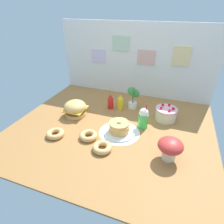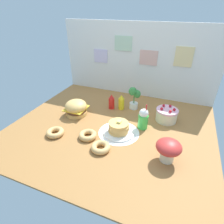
{
  "view_description": "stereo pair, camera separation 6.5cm",
  "coord_description": "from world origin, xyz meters",
  "px_view_note": "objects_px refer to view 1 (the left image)",
  "views": [
    {
      "loc": [
        0.6,
        -1.66,
        1.25
      ],
      "look_at": [
        -0.01,
        0.06,
        0.17
      ],
      "focal_mm": 29.33,
      "sensor_mm": 36.0,
      "label": 1
    },
    {
      "loc": [
        0.67,
        -1.64,
        1.25
      ],
      "look_at": [
        -0.01,
        0.06,
        0.17
      ],
      "focal_mm": 29.33,
      "sensor_mm": 36.0,
      "label": 2
    }
  ],
  "objects_px": {
    "donut_pink_glaze": "(55,134)",
    "mushroom_stool": "(170,147)",
    "cream_soda_cup": "(143,118)",
    "mustard_bottle": "(120,102)",
    "layer_cake": "(166,114)",
    "pancake_stack": "(119,128)",
    "ketchup_bottle": "(111,102)",
    "donut_chocolate": "(89,136)",
    "donut_vanilla": "(102,147)",
    "burger": "(75,108)",
    "potted_plant": "(133,97)"
  },
  "relations": [
    {
      "from": "mustard_bottle",
      "to": "potted_plant",
      "type": "height_order",
      "value": "potted_plant"
    },
    {
      "from": "mustard_bottle",
      "to": "donut_chocolate",
      "type": "height_order",
      "value": "mustard_bottle"
    },
    {
      "from": "layer_cake",
      "to": "donut_pink_glaze",
      "type": "distance_m",
      "value": 1.33
    },
    {
      "from": "donut_pink_glaze",
      "to": "potted_plant",
      "type": "height_order",
      "value": "potted_plant"
    },
    {
      "from": "burger",
      "to": "mushroom_stool",
      "type": "relative_size",
      "value": 1.21
    },
    {
      "from": "layer_cake",
      "to": "donut_chocolate",
      "type": "relative_size",
      "value": 1.34
    },
    {
      "from": "pancake_stack",
      "to": "cream_soda_cup",
      "type": "bearing_deg",
      "value": 41.39
    },
    {
      "from": "burger",
      "to": "mushroom_stool",
      "type": "distance_m",
      "value": 1.27
    },
    {
      "from": "mustard_bottle",
      "to": "mushroom_stool",
      "type": "bearing_deg",
      "value": -46.76
    },
    {
      "from": "donut_chocolate",
      "to": "potted_plant",
      "type": "bearing_deg",
      "value": 71.13
    },
    {
      "from": "ketchup_bottle",
      "to": "donut_vanilla",
      "type": "relative_size",
      "value": 1.08
    },
    {
      "from": "burger",
      "to": "donut_chocolate",
      "type": "bearing_deg",
      "value": -45.72
    },
    {
      "from": "pancake_stack",
      "to": "mushroom_stool",
      "type": "xyz_separation_m",
      "value": [
        0.55,
        -0.23,
        0.07
      ]
    },
    {
      "from": "potted_plant",
      "to": "ketchup_bottle",
      "type": "bearing_deg",
      "value": -157.63
    },
    {
      "from": "pancake_stack",
      "to": "donut_chocolate",
      "type": "relative_size",
      "value": 1.83
    },
    {
      "from": "donut_pink_glaze",
      "to": "mushroom_stool",
      "type": "xyz_separation_m",
      "value": [
        1.19,
        0.07,
        0.11
      ]
    },
    {
      "from": "burger",
      "to": "mushroom_stool",
      "type": "bearing_deg",
      "value": -18.43
    },
    {
      "from": "burger",
      "to": "ketchup_bottle",
      "type": "height_order",
      "value": "ketchup_bottle"
    },
    {
      "from": "mushroom_stool",
      "to": "layer_cake",
      "type": "bearing_deg",
      "value": 98.05
    },
    {
      "from": "potted_plant",
      "to": "layer_cake",
      "type": "bearing_deg",
      "value": -18.22
    },
    {
      "from": "mustard_bottle",
      "to": "donut_vanilla",
      "type": "bearing_deg",
      "value": -84.35
    },
    {
      "from": "burger",
      "to": "donut_vanilla",
      "type": "bearing_deg",
      "value": -40.94
    },
    {
      "from": "ketchup_bottle",
      "to": "mushroom_stool",
      "type": "xyz_separation_m",
      "value": [
        0.84,
        -0.72,
        0.04
      ]
    },
    {
      "from": "ketchup_bottle",
      "to": "donut_chocolate",
      "type": "relative_size",
      "value": 1.08
    },
    {
      "from": "layer_cake",
      "to": "donut_vanilla",
      "type": "xyz_separation_m",
      "value": [
        -0.53,
        -0.78,
        -0.05
      ]
    },
    {
      "from": "ketchup_bottle",
      "to": "donut_vanilla",
      "type": "height_order",
      "value": "ketchup_bottle"
    },
    {
      "from": "mustard_bottle",
      "to": "donut_pink_glaze",
      "type": "bearing_deg",
      "value": -120.49
    },
    {
      "from": "ketchup_bottle",
      "to": "donut_chocolate",
      "type": "distance_m",
      "value": 0.7
    },
    {
      "from": "layer_cake",
      "to": "ketchup_bottle",
      "type": "distance_m",
      "value": 0.74
    },
    {
      "from": "donut_pink_glaze",
      "to": "ketchup_bottle",
      "type": "bearing_deg",
      "value": 65.73
    },
    {
      "from": "burger",
      "to": "cream_soda_cup",
      "type": "height_order",
      "value": "cream_soda_cup"
    },
    {
      "from": "cream_soda_cup",
      "to": "donut_pink_glaze",
      "type": "xyz_separation_m",
      "value": [
        -0.86,
        -0.49,
        -0.09
      ]
    },
    {
      "from": "burger",
      "to": "ketchup_bottle",
      "type": "relative_size",
      "value": 1.33
    },
    {
      "from": "potted_plant",
      "to": "cream_soda_cup",
      "type": "bearing_deg",
      "value": -60.89
    },
    {
      "from": "ketchup_bottle",
      "to": "potted_plant",
      "type": "height_order",
      "value": "potted_plant"
    },
    {
      "from": "cream_soda_cup",
      "to": "donut_pink_glaze",
      "type": "height_order",
      "value": "cream_soda_cup"
    },
    {
      "from": "mustard_bottle",
      "to": "donut_pink_glaze",
      "type": "relative_size",
      "value": 1.08
    },
    {
      "from": "layer_cake",
      "to": "potted_plant",
      "type": "bearing_deg",
      "value": 161.78
    },
    {
      "from": "donut_chocolate",
      "to": "potted_plant",
      "type": "distance_m",
      "value": 0.87
    },
    {
      "from": "pancake_stack",
      "to": "donut_pink_glaze",
      "type": "bearing_deg",
      "value": -155.4
    },
    {
      "from": "layer_cake",
      "to": "cream_soda_cup",
      "type": "height_order",
      "value": "cream_soda_cup"
    },
    {
      "from": "pancake_stack",
      "to": "cream_soda_cup",
      "type": "distance_m",
      "value": 0.3
    },
    {
      "from": "donut_vanilla",
      "to": "burger",
      "type": "bearing_deg",
      "value": 139.06
    },
    {
      "from": "ketchup_bottle",
      "to": "donut_chocolate",
      "type": "xyz_separation_m",
      "value": [
        0.0,
        -0.7,
        -0.07
      ]
    },
    {
      "from": "mushroom_stool",
      "to": "donut_pink_glaze",
      "type": "bearing_deg",
      "value": -176.77
    },
    {
      "from": "donut_chocolate",
      "to": "ketchup_bottle",
      "type": "bearing_deg",
      "value": 90.26
    },
    {
      "from": "layer_cake",
      "to": "cream_soda_cup",
      "type": "distance_m",
      "value": 0.35
    },
    {
      "from": "pancake_stack",
      "to": "layer_cake",
      "type": "xyz_separation_m",
      "value": [
        0.46,
        0.46,
        0.02
      ]
    },
    {
      "from": "pancake_stack",
      "to": "donut_vanilla",
      "type": "bearing_deg",
      "value": -102.36
    },
    {
      "from": "potted_plant",
      "to": "mushroom_stool",
      "type": "xyz_separation_m",
      "value": [
        0.56,
        -0.84,
        -0.03
      ]
    }
  ]
}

